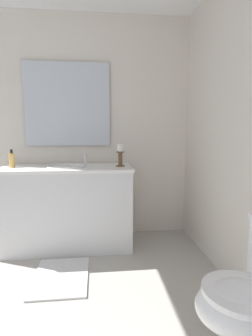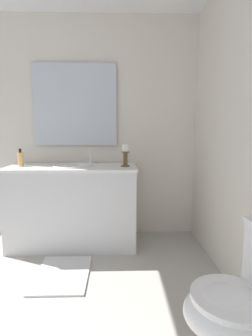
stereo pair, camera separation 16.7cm
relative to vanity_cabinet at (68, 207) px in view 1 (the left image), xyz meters
The scene contains 8 objects.
floor 1.10m from the vanity_cabinet, ahead, with size 2.66×2.44×0.02m, color #B2ADA3.
wall_left 0.88m from the vanity_cabinet, 154.88° to the left, with size 0.04×2.44×2.45m, color silver.
vanity_cabinet is the anchor object (origin of this frame).
sink_basin 0.38m from the vanity_cabinet, 90.00° to the left, with size 0.40×0.40×0.24m.
mirror 1.10m from the vanity_cabinet, behind, with size 0.02×0.91×0.89m, color silver.
candle_holder_tall 0.77m from the vanity_cabinet, 85.35° to the left, with size 0.09×0.09×0.22m.
soap_bottle 0.72m from the vanity_cabinet, 90.63° to the right, with size 0.06×0.06×0.18m.
bath_mat 0.75m from the vanity_cabinet, ahead, with size 0.60×0.44×0.02m, color silver.
Camera 1 is at (1.69, 0.16, 1.21)m, focal length 28.17 mm.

